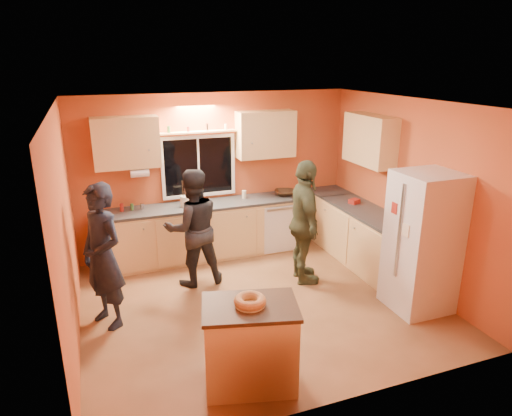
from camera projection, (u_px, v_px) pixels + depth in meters
name	position (u px, v px, depth m)	size (l,w,h in m)	color
ground	(259.00, 302.00, 6.09)	(4.50, 4.50, 0.00)	brown
room_shell	(257.00, 177.00, 5.99)	(4.54, 4.04, 2.61)	#BE5E30
back_counter	(224.00, 228.00, 7.47)	(4.23, 0.62, 0.90)	#E3AF77
right_counter	(366.00, 238.00, 7.04)	(0.62, 1.84, 0.90)	#E3AF77
refrigerator	(423.00, 242.00, 5.72)	(0.72, 0.70, 1.80)	silver
island	(250.00, 344.00, 4.44)	(1.03, 0.82, 0.88)	#E3AF77
bundt_pastry	(250.00, 301.00, 4.29)	(0.31, 0.31, 0.09)	#B8844B
person_left	(103.00, 257.00, 5.35)	(0.65, 0.42, 1.77)	black
person_center	(193.00, 228.00, 6.37)	(0.82, 0.64, 1.68)	black
person_right	(305.00, 223.00, 6.41)	(1.05, 0.44, 1.79)	#313A25
mixing_bowl	(285.00, 193.00, 7.68)	(0.35, 0.35, 0.09)	black
utensil_crock	(185.00, 201.00, 7.07)	(0.14, 0.14, 0.17)	#EDE7C7
potted_plant	(398.00, 218.00, 6.11)	(0.28, 0.24, 0.31)	gray
red_box	(354.00, 201.00, 7.25)	(0.16, 0.12, 0.07)	maroon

